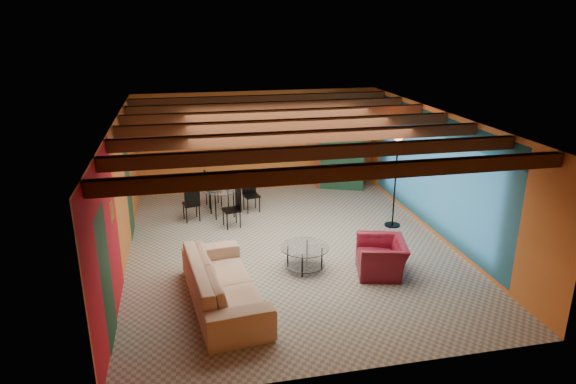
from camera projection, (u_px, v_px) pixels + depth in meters
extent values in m
cube|color=gray|center=(290.00, 248.00, 10.56)|extent=(6.50, 8.00, 0.01)
cube|color=silver|center=(290.00, 118.00, 9.69)|extent=(6.50, 8.00, 0.01)
cube|color=#C3692D|center=(259.00, 141.00, 13.83)|extent=(6.50, 0.02, 2.70)
cube|color=#A8131F|center=(119.00, 197.00, 9.48)|extent=(0.02, 8.00, 2.70)
cube|color=#2C6D81|center=(440.00, 176.00, 10.78)|extent=(0.02, 8.00, 2.70)
imported|color=tan|center=(224.00, 283.00, 8.37)|extent=(1.31, 2.73, 0.77)
imported|color=maroon|center=(381.00, 257.00, 9.43)|extent=(1.07, 1.16, 0.64)
cube|color=maroon|center=(339.00, 152.00, 14.10)|extent=(1.28, 0.95, 2.02)
cube|color=black|center=(225.00, 132.00, 13.52)|extent=(1.05, 0.03, 0.65)
imported|color=#26661E|center=(341.00, 106.00, 13.70)|extent=(0.54, 0.51, 0.48)
imported|color=orange|center=(221.00, 175.00, 11.96)|extent=(0.20, 0.20, 0.20)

